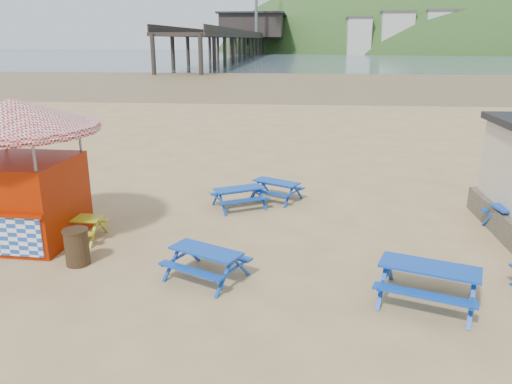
# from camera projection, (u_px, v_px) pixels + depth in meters

# --- Properties ---
(ground) EXTENTS (400.00, 400.00, 0.00)m
(ground) POSITION_uv_depth(u_px,v_px,m) (248.00, 244.00, 13.42)
(ground) COLOR tan
(ground) RESTS_ON ground
(wet_sand) EXTENTS (400.00, 400.00, 0.00)m
(wet_sand) POSITION_uv_depth(u_px,v_px,m) (293.00, 81.00, 65.78)
(wet_sand) COLOR olive
(wet_sand) RESTS_ON ground
(sea) EXTENTS (400.00, 400.00, 0.00)m
(sea) POSITION_uv_depth(u_px,v_px,m) (300.00, 55.00, 175.25)
(sea) COLOR #485A67
(sea) RESTS_ON ground
(picnic_table_blue_a) EXTENTS (2.01, 1.89, 0.67)m
(picnic_table_blue_a) POSITION_uv_depth(u_px,v_px,m) (239.00, 198.00, 16.22)
(picnic_table_blue_a) COLOR #1643B0
(picnic_table_blue_a) RESTS_ON ground
(picnic_table_blue_b) EXTENTS (1.97, 1.84, 0.65)m
(picnic_table_blue_b) POSITION_uv_depth(u_px,v_px,m) (276.00, 190.00, 17.02)
(picnic_table_blue_b) COLOR #1643B0
(picnic_table_blue_b) RESTS_ON ground
(picnic_table_blue_d) EXTENTS (2.11, 1.96, 0.71)m
(picnic_table_blue_d) POSITION_uv_depth(u_px,v_px,m) (206.00, 264.00, 11.39)
(picnic_table_blue_d) COLOR #1643B0
(picnic_table_blue_d) RESTS_ON ground
(picnic_table_blue_e) EXTENTS (2.40, 2.17, 0.83)m
(picnic_table_blue_e) POSITION_uv_depth(u_px,v_px,m) (428.00, 284.00, 10.31)
(picnic_table_blue_e) COLOR #1643B0
(picnic_table_blue_e) RESTS_ON ground
(picnic_table_yellow) EXTENTS (1.55, 1.25, 0.65)m
(picnic_table_yellow) POSITION_uv_depth(u_px,v_px,m) (74.00, 228.00, 13.63)
(picnic_table_yellow) COLOR gold
(picnic_table_yellow) RESTS_ON ground
(ice_cream_kiosk) EXTENTS (4.50, 4.50, 3.86)m
(ice_cream_kiosk) POSITION_uv_depth(u_px,v_px,m) (19.00, 153.00, 12.98)
(ice_cream_kiosk) COLOR #921900
(ice_cream_kiosk) RESTS_ON ground
(litter_bin) EXTENTS (0.62, 0.62, 0.91)m
(litter_bin) POSITION_uv_depth(u_px,v_px,m) (77.00, 247.00, 12.07)
(litter_bin) COLOR #3D2918
(litter_bin) RESTS_ON ground
(pier) EXTENTS (24.00, 220.00, 39.29)m
(pier) POSITION_uv_depth(u_px,v_px,m) (252.00, 39.00, 183.08)
(pier) COLOR black
(pier) RESTS_ON ground
(headland_town) EXTENTS (264.00, 144.00, 108.00)m
(headland_town) POSITION_uv_depth(u_px,v_px,m) (499.00, 74.00, 226.98)
(headland_town) COLOR #2D4C1E
(headland_town) RESTS_ON ground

